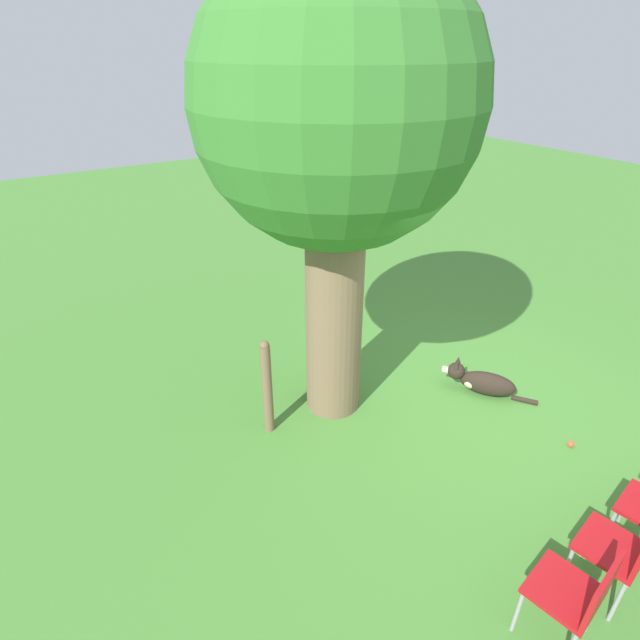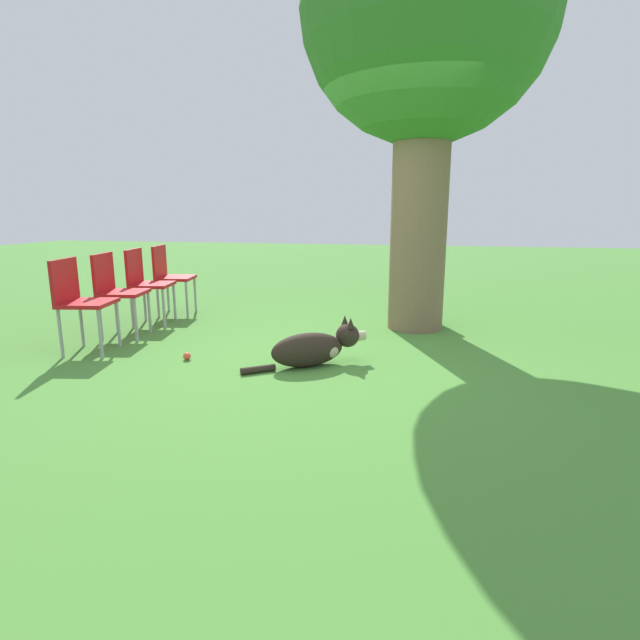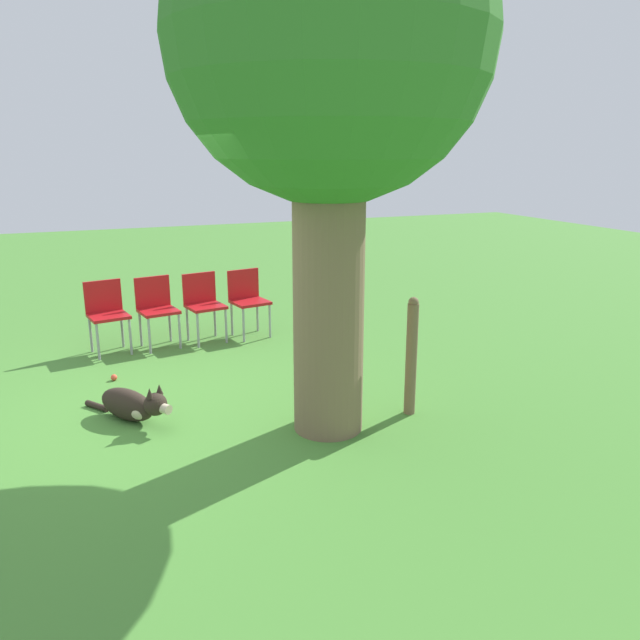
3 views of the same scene
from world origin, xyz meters
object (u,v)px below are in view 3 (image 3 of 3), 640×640
at_px(red_chair_3, 247,297).
at_px(tennis_ball, 114,377).
at_px(red_chair_0, 107,310).
at_px(red_chair_2, 203,301).
at_px(dog, 133,405).
at_px(red_chair_1, 156,306).
at_px(fence_post, 411,356).
at_px(oak_tree, 329,49).

xyz_separation_m(red_chair_3, tennis_ball, (1.11, -1.81, -0.49)).
relative_size(red_chair_0, red_chair_2, 1.00).
xyz_separation_m(dog, red_chair_1, (-2.23, 0.54, 0.36)).
bearing_deg(fence_post, oak_tree, -89.54).
height_order(dog, red_chair_1, red_chair_1).
xyz_separation_m(red_chair_1, red_chair_3, (-0.04, 1.18, 0.00)).
bearing_deg(tennis_ball, red_chair_1, 149.83).
xyz_separation_m(oak_tree, fence_post, (-0.01, 0.83, -2.57)).
bearing_deg(dog, tennis_ball, 148.92).
distance_m(red_chair_0, red_chair_1, 0.59).
bearing_deg(red_chair_2, tennis_ball, -58.44).
relative_size(oak_tree, red_chair_0, 5.18).
distance_m(red_chair_1, red_chair_3, 1.18).
distance_m(red_chair_2, tennis_ball, 1.71).
bearing_deg(red_chair_0, red_chair_2, 81.35).
xyz_separation_m(red_chair_1, red_chair_2, (-0.02, 0.59, 0.00)).
xyz_separation_m(dog, red_chair_2, (-2.25, 1.13, 0.36)).
height_order(oak_tree, red_chair_3, oak_tree).
bearing_deg(red_chair_3, dog, -47.62).
height_order(oak_tree, red_chair_1, oak_tree).
relative_size(red_chair_1, red_chair_2, 1.00).
bearing_deg(red_chair_3, red_chair_1, -98.65).
xyz_separation_m(fence_post, red_chair_0, (-2.99, -2.48, -0.04)).
bearing_deg(red_chair_1, red_chair_2, 81.35).
bearing_deg(dog, red_chair_2, 117.93).
relative_size(red_chair_0, tennis_ball, 12.81).
relative_size(oak_tree, red_chair_2, 5.18).
distance_m(red_chair_2, red_chair_3, 0.59).
height_order(red_chair_1, red_chair_3, same).
height_order(red_chair_0, tennis_ball, red_chair_0).
distance_m(red_chair_0, red_chair_3, 1.77).
bearing_deg(tennis_ball, red_chair_0, 178.10).
height_order(dog, fence_post, fence_post).
distance_m(oak_tree, dog, 3.47).
bearing_deg(oak_tree, tennis_ball, -139.12).
xyz_separation_m(fence_post, red_chair_2, (-3.03, -1.30, -0.04)).
bearing_deg(oak_tree, red_chair_0, -151.25).
relative_size(red_chair_0, red_chair_1, 1.00).
height_order(red_chair_0, red_chair_2, same).
height_order(oak_tree, red_chair_2, oak_tree).
bearing_deg(red_chair_0, oak_tree, 18.32).
bearing_deg(red_chair_3, fence_post, 2.60).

